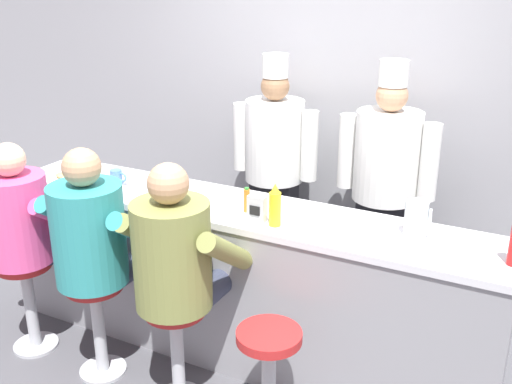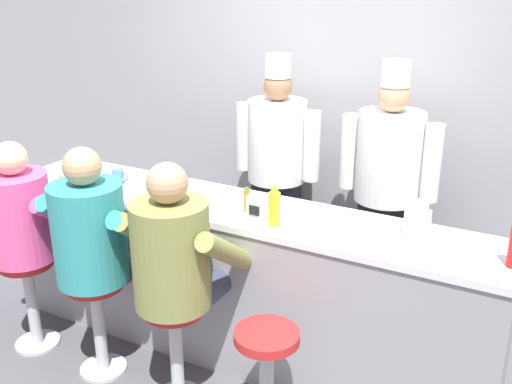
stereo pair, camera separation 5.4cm
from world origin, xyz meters
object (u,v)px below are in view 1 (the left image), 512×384
at_px(diner_seated_pink, 23,224).
at_px(diner_seated_olive, 176,260).
at_px(mustard_bottle_yellow, 275,206).
at_px(cereal_bowl, 215,198).
at_px(napkin_dispenser_chrome, 257,209).
at_px(diner_seated_teal, 94,239).
at_px(breakfast_plate, 64,178).
at_px(hot_sauce_bottle_orange, 247,200).
at_px(cook_in_whites_far, 385,177).
at_px(water_pitcher_clear, 416,219).
at_px(cook_in_whites_near, 274,160).
at_px(empty_stool_round, 269,366).
at_px(coffee_mug_blue, 117,177).

relative_size(diner_seated_pink, diner_seated_olive, 0.97).
height_order(mustard_bottle_yellow, diner_seated_olive, diner_seated_olive).
bearing_deg(cereal_bowl, napkin_dispenser_chrome, -22.18).
bearing_deg(diner_seated_teal, cereal_bowl, 48.38).
relative_size(mustard_bottle_yellow, breakfast_plate, 0.91).
height_order(hot_sauce_bottle_orange, diner_seated_olive, diner_seated_olive).
xyz_separation_m(hot_sauce_bottle_orange, diner_seated_pink, (-1.27, -0.49, -0.22)).
xyz_separation_m(mustard_bottle_yellow, cook_in_whites_far, (0.28, 1.14, -0.14)).
height_order(water_pitcher_clear, cook_in_whites_near, cook_in_whites_near).
height_order(breakfast_plate, cook_in_whites_far, cook_in_whites_far).
bearing_deg(diner_seated_pink, empty_stool_round, -1.11).
relative_size(hot_sauce_bottle_orange, diner_seated_teal, 0.10).
relative_size(hot_sauce_bottle_orange, cereal_bowl, 0.89).
height_order(diner_seated_pink, diner_seated_olive, diner_seated_olive).
bearing_deg(hot_sauce_bottle_orange, breakfast_plate, -176.89).
bearing_deg(water_pitcher_clear, breakfast_plate, -175.46).
bearing_deg(cook_in_whites_far, diner_seated_olive, -113.65).
xyz_separation_m(cereal_bowl, napkin_dispenser_chrome, (0.36, -0.15, 0.05)).
bearing_deg(diner_seated_pink, coffee_mug_blue, 58.72).
xyz_separation_m(coffee_mug_blue, cook_in_whites_near, (0.62, 1.04, -0.09)).
bearing_deg(cook_in_whites_far, mustard_bottle_yellow, -103.98).
height_order(diner_seated_pink, empty_stool_round, diner_seated_pink).
distance_m(coffee_mug_blue, diner_seated_teal, 0.59).
bearing_deg(hot_sauce_bottle_orange, diner_seated_olive, -107.93).
bearing_deg(cook_in_whites_near, breakfast_plate, -130.43).
height_order(napkin_dispenser_chrome, diner_seated_teal, diner_seated_teal).
distance_m(hot_sauce_bottle_orange, cook_in_whites_near, 1.13).
bearing_deg(breakfast_plate, empty_stool_round, -14.64).
xyz_separation_m(coffee_mug_blue, diner_seated_pink, (-0.31, -0.51, -0.19)).
bearing_deg(coffee_mug_blue, cook_in_whites_far, 34.50).
xyz_separation_m(water_pitcher_clear, breakfast_plate, (-2.24, -0.18, -0.08)).
height_order(mustard_bottle_yellow, napkin_dispenser_chrome, mustard_bottle_yellow).
bearing_deg(diner_seated_olive, cereal_bowl, 99.11).
distance_m(hot_sauce_bottle_orange, water_pitcher_clear, 0.93).
bearing_deg(hot_sauce_bottle_orange, diner_seated_teal, -145.86).
bearing_deg(diner_seated_teal, water_pitcher_clear, 19.81).
xyz_separation_m(diner_seated_olive, cook_in_whites_near, (-0.19, 1.55, 0.09)).
relative_size(breakfast_plate, cereal_bowl, 1.60).
bearing_deg(cereal_bowl, diner_seated_teal, -131.62).
bearing_deg(napkin_dispenser_chrome, diner_seated_teal, -155.17).
xyz_separation_m(hot_sauce_bottle_orange, napkin_dispenser_chrome, (0.12, -0.10, 0.00)).
distance_m(empty_stool_round, cook_in_whites_far, 1.65).
bearing_deg(empty_stool_round, cook_in_whites_near, 115.07).
xyz_separation_m(mustard_bottle_yellow, water_pitcher_clear, (0.70, 0.21, -0.02)).
bearing_deg(empty_stool_round, mustard_bottle_yellow, 112.74).
xyz_separation_m(cereal_bowl, diner_seated_teal, (-0.47, -0.53, -0.15)).
distance_m(water_pitcher_clear, diner_seated_teal, 1.76).
bearing_deg(cook_in_whites_far, cook_in_whites_near, 177.90).
bearing_deg(coffee_mug_blue, diner_seated_olive, -32.58).
distance_m(water_pitcher_clear, diner_seated_pink, 2.29).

